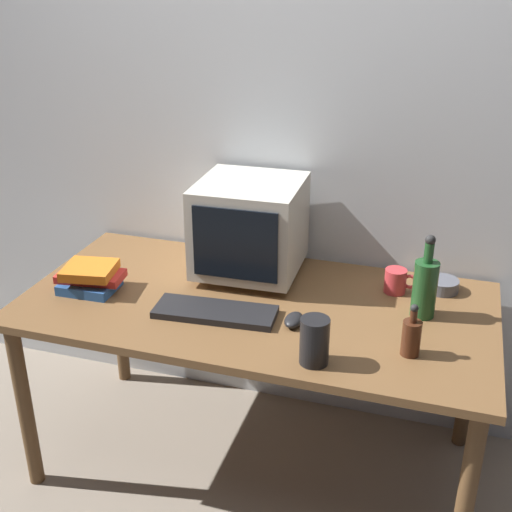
# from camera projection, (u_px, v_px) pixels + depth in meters

# --- Properties ---
(ground_plane) EXTENTS (6.00, 6.00, 0.00)m
(ground_plane) POSITION_uv_depth(u_px,v_px,m) (256.00, 460.00, 2.66)
(ground_plane) COLOR gray
(back_wall) EXTENTS (4.00, 0.08, 2.50)m
(back_wall) POSITION_uv_depth(u_px,v_px,m) (293.00, 126.00, 2.55)
(back_wall) COLOR silver
(back_wall) RESTS_ON ground
(desk) EXTENTS (1.67, 0.84, 0.72)m
(desk) POSITION_uv_depth(u_px,v_px,m) (256.00, 321.00, 2.39)
(desk) COLOR brown
(desk) RESTS_ON ground
(crt_monitor) EXTENTS (0.39, 0.40, 0.37)m
(crt_monitor) POSITION_uv_depth(u_px,v_px,m) (250.00, 227.00, 2.49)
(crt_monitor) COLOR beige
(crt_monitor) RESTS_ON desk
(keyboard) EXTENTS (0.43, 0.18, 0.02)m
(keyboard) POSITION_uv_depth(u_px,v_px,m) (215.00, 312.00, 2.26)
(keyboard) COLOR black
(keyboard) RESTS_ON desk
(computer_mouse) EXTENTS (0.06, 0.10, 0.04)m
(computer_mouse) POSITION_uv_depth(u_px,v_px,m) (294.00, 320.00, 2.20)
(computer_mouse) COLOR black
(computer_mouse) RESTS_ON desk
(bottle_tall) EXTENTS (0.08, 0.08, 0.30)m
(bottle_tall) POSITION_uv_depth(u_px,v_px,m) (425.00, 286.00, 2.22)
(bottle_tall) COLOR #1E4C23
(bottle_tall) RESTS_ON desk
(bottle_short) EXTENTS (0.06, 0.06, 0.17)m
(bottle_short) POSITION_uv_depth(u_px,v_px,m) (411.00, 336.00, 2.02)
(bottle_short) COLOR #472314
(bottle_short) RESTS_ON desk
(book_stack) EXTENTS (0.25, 0.19, 0.10)m
(book_stack) POSITION_uv_depth(u_px,v_px,m) (90.00, 278.00, 2.42)
(book_stack) COLOR #28569E
(book_stack) RESTS_ON desk
(mug) EXTENTS (0.12, 0.08, 0.09)m
(mug) POSITION_uv_depth(u_px,v_px,m) (396.00, 281.00, 2.41)
(mug) COLOR #CC383D
(mug) RESTS_ON desk
(cd_spindle) EXTENTS (0.12, 0.12, 0.04)m
(cd_spindle) POSITION_uv_depth(u_px,v_px,m) (442.00, 285.00, 2.42)
(cd_spindle) COLOR #595B66
(cd_spindle) RESTS_ON desk
(metal_canister) EXTENTS (0.09, 0.09, 0.15)m
(metal_canister) POSITION_uv_depth(u_px,v_px,m) (314.00, 341.00, 1.97)
(metal_canister) COLOR black
(metal_canister) RESTS_ON desk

